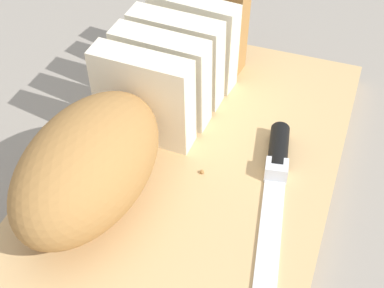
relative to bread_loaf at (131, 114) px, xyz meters
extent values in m
plane|color=gray|center=(0.00, -0.06, -0.08)|extent=(3.00, 3.00, 0.00)
cube|color=tan|center=(0.00, -0.06, -0.06)|extent=(0.47, 0.30, 0.02)
ellipsoid|color=#A8753D|center=(-0.08, 0.01, 0.00)|extent=(0.20, 0.13, 0.11)
cube|color=#F2E8CC|center=(0.03, 0.00, 0.00)|extent=(0.04, 0.11, 0.11)
cube|color=#F2E8CC|center=(0.07, -0.01, 0.00)|extent=(0.04, 0.11, 0.11)
cube|color=#F2E8CC|center=(0.11, -0.01, 0.00)|extent=(0.04, 0.11, 0.11)
cube|color=#F2E8CC|center=(0.15, -0.01, 0.00)|extent=(0.04, 0.11, 0.11)
cube|color=#A8753D|center=(0.19, -0.01, 0.00)|extent=(0.05, 0.11, 0.11)
cube|color=silver|center=(-0.07, -0.17, -0.05)|extent=(0.18, 0.05, 0.00)
cylinder|color=black|center=(0.05, -0.15, -0.04)|extent=(0.07, 0.03, 0.02)
cube|color=silver|center=(0.02, -0.15, -0.04)|extent=(0.02, 0.03, 0.02)
sphere|color=#A8753D|center=(-0.01, -0.08, -0.05)|extent=(0.00, 0.00, 0.00)
sphere|color=#A8753D|center=(0.01, -0.02, -0.05)|extent=(0.01, 0.01, 0.01)
camera|label=1|loc=(-0.40, -0.21, 0.38)|focal=53.72mm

